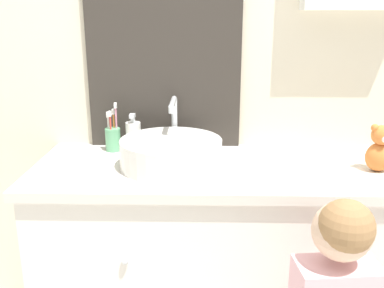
{
  "coord_description": "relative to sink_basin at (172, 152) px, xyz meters",
  "views": [
    {
      "loc": [
        -0.05,
        -1.2,
        1.43
      ],
      "look_at": [
        -0.09,
        0.27,
        0.98
      ],
      "focal_mm": 40.0,
      "sensor_mm": 36.0,
      "label": 1
    }
  ],
  "objects": [
    {
      "name": "wall_back",
      "position": [
        0.18,
        0.31,
        0.34
      ],
      "size": [
        3.2,
        0.18,
        2.5
      ],
      "color": "beige",
      "rests_on": "ground_plane"
    },
    {
      "name": "vanity_counter",
      "position": [
        0.17,
        0.0,
        -0.49
      ],
      "size": [
        1.38,
        0.55,
        0.88
      ],
      "color": "silver",
      "rests_on": "ground_plane"
    },
    {
      "name": "sink_basin",
      "position": [
        0.0,
        0.0,
        0.0
      ],
      "size": [
        0.38,
        0.43,
        0.23
      ],
      "color": "white",
      "rests_on": "vanity_counter"
    },
    {
      "name": "toothbrush_holder",
      "position": [
        -0.26,
        0.18,
        0.0
      ],
      "size": [
        0.06,
        0.06,
        0.2
      ],
      "color": "#66B27F",
      "rests_on": "vanity_counter"
    },
    {
      "name": "soap_dispenser",
      "position": [
        -0.17,
        0.18,
        0.01
      ],
      "size": [
        0.06,
        0.06,
        0.16
      ],
      "color": "white",
      "rests_on": "vanity_counter"
    },
    {
      "name": "teddy_bear",
      "position": [
        0.75,
        -0.04,
        0.03
      ],
      "size": [
        0.1,
        0.08,
        0.18
      ],
      "color": "orange",
      "rests_on": "vanity_counter"
    }
  ]
}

